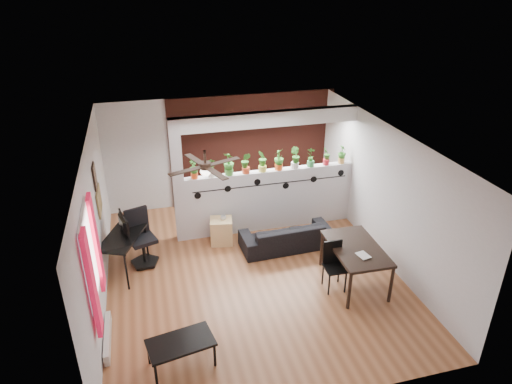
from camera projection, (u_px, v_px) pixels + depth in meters
name	position (u px, v px, depth m)	size (l,w,h in m)	color
room_shell	(251.00, 210.00, 7.97)	(6.30, 7.10, 2.90)	brown
partition_wall	(270.00, 199.00, 9.73)	(3.60, 0.18, 1.35)	#BCBCC1
ceiling_header	(271.00, 119.00, 8.96)	(3.60, 0.18, 0.30)	silver
pier_column	(178.00, 182.00, 9.02)	(0.22, 0.20, 2.60)	#BCBCC1
brick_panel	(253.00, 148.00, 10.74)	(3.90, 0.05, 2.60)	#B04433
vine_decal	(272.00, 184.00, 9.47)	(3.31, 0.01, 0.30)	black
window_assembly	(92.00, 259.00, 6.25)	(0.09, 1.30, 1.55)	white
baseboard_heater	(108.00, 337.00, 6.88)	(0.08, 1.00, 0.18)	silver
corkboard	(99.00, 201.00, 8.19)	(0.03, 0.60, 0.45)	olive
framed_art	(95.00, 176.00, 7.93)	(0.03, 0.34, 0.44)	#8C7259
ceiling_fan	(205.00, 168.00, 7.08)	(1.19, 1.19, 0.43)	black
potted_plant_0	(194.00, 168.00, 8.98)	(0.23, 0.20, 0.41)	#DF491A
potted_plant_1	(212.00, 167.00, 9.07)	(0.23, 0.20, 0.39)	white
potted_plant_2	(229.00, 163.00, 9.13)	(0.31, 0.31, 0.47)	#3D822F
potted_plant_3	(246.00, 162.00, 9.22)	(0.28, 0.26, 0.44)	#C03E1E
potted_plant_4	(263.00, 160.00, 9.29)	(0.24, 0.27, 0.46)	gold
potted_plant_5	(279.00, 159.00, 9.37)	(0.30, 0.29, 0.45)	#E1551A
potted_plant_6	(295.00, 157.00, 9.45)	(0.28, 0.30, 0.45)	silver
potted_plant_7	(311.00, 156.00, 9.54)	(0.27, 0.26, 0.42)	#349148
potted_plant_8	(327.00, 156.00, 9.63)	(0.23, 0.22, 0.38)	red
potted_plant_9	(342.00, 154.00, 9.70)	(0.22, 0.25, 0.40)	gold
sofa	(286.00, 236.00, 9.20)	(1.75, 0.69, 0.51)	black
cube_shelf	(221.00, 231.00, 9.33)	(0.44, 0.39, 0.54)	tan
cup	(223.00, 217.00, 9.20)	(0.11, 0.11, 0.09)	gray
computer_desk	(122.00, 240.00, 8.23)	(0.92, 1.20, 0.77)	black
monitor	(121.00, 228.00, 8.28)	(0.06, 0.33, 0.19)	black
office_chair	(142.00, 241.00, 8.60)	(0.58, 0.59, 1.09)	black
dining_table	(356.00, 251.00, 7.96)	(0.86, 1.39, 0.75)	black
book	(359.00, 257.00, 7.63)	(0.17, 0.23, 0.02)	gray
folding_chair	(333.00, 261.00, 7.93)	(0.37, 0.37, 0.89)	black
coffee_table	(181.00, 344.00, 6.35)	(0.99, 0.66, 0.43)	black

